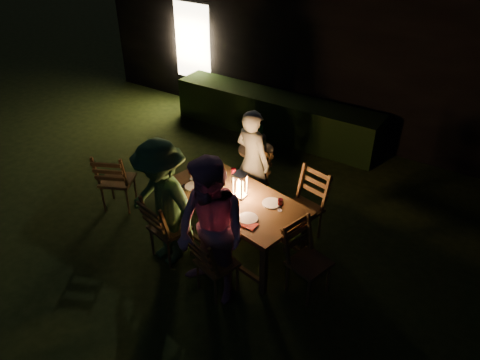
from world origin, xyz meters
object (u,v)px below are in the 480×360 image
Objects in this scene: dining_table at (235,202)px; bottle_bucket_b at (260,140)px; bottle_table at (221,180)px; person_opp_right at (211,233)px; side_table at (256,154)px; chair_near_right at (216,273)px; person_opp_left at (162,204)px; chair_end at (307,272)px; chair_near_left at (169,238)px; lantern at (240,187)px; chair_spare at (118,190)px; chair_far_right at (302,218)px; chair_far_left at (250,191)px; bottle_bucket_a at (252,140)px; ice_bucket at (256,143)px; person_house_side at (252,161)px.

bottle_bucket_b reaches higher than dining_table.
dining_table is 6.53× the size of bottle_bucket_b.
dining_table is 7.46× the size of bottle_table.
side_table is (-0.77, 2.23, -0.28)m from person_opp_right.
person_opp_left reaches higher than chair_near_right.
chair_end is at bearing 49.94° from chair_near_right.
chair_near_left is 1.16m from lantern.
chair_far_right is at bearing -7.25° from chair_spare.
dining_table is 1.11× the size of person_opp_right.
chair_far_left is 0.82m from bottle_bucket_b.
chair_near_right is at bearing 3.20° from person_opp_left.
chair_near_left is 0.90m from chair_near_right.
bottle_table is at bearing -85.98° from chair_end.
chair_near_left is 1.03× the size of chair_end.
bottle_bucket_a reaches higher than chair_far_left.
bottle_bucket_b is (-0.72, 2.27, -0.04)m from person_opp_right.
lantern reaches higher than chair_near_left.
chair_near_left is 1.85m from chair_end.
bottle_bucket_a reaches higher than dining_table.
chair_far_left is at bearing 1.82° from chair_far_right.
chair_near_left is at bearing -94.34° from bottle_bucket_b.
ice_bucket reaches higher than chair_near_right.
lantern is at bearing 45.00° from dining_table.
person_house_side is (1.69, 1.12, 0.50)m from chair_spare.
person_opp_right is at bearing -61.24° from dining_table.
person_house_side is 0.86× the size of person_opp_right.
person_house_side is (-1.48, 1.14, 0.51)m from chair_end.
person_opp_right is at bearing 119.70° from chair_far_left.
chair_spare is at bearing -133.32° from ice_bucket.
person_opp_right reaches higher than chair_far_left.
person_house_side is 5.79× the size of bottle_table.
lantern reaches higher than chair_far_right.
chair_near_left is at bearing -120.28° from dining_table.
person_opp_right is (0.87, -0.23, 0.63)m from chair_near_left.
chair_near_left is 1.54m from chair_far_left.
chair_end is at bearing 25.56° from chair_near_left.
person_house_side is at bearing -89.73° from chair_far_left.
chair_far_left is 0.64m from side_table.
chair_end is (0.92, 0.60, 0.01)m from chair_near_right.
person_house_side reaches higher than bottle_table.
chair_far_left is (-0.58, 1.69, 0.01)m from chair_near_right.
dining_table is 0.99m from chair_near_right.
chair_near_left is at bearing -93.01° from side_table.
chair_near_right is at bearing -40.67° from chair_spare.
dining_table is 1.43m from side_table.
ice_bucket is (-0.20, 0.50, 0.55)m from chair_far_left.
dining_table is at bearing 118.76° from person_opp_right.
person_opp_left is at bearing -118.76° from dining_table.
lantern is (0.65, 0.71, 0.65)m from chair_near_left.
bottle_bucket_a is at bearing 123.91° from dining_table.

